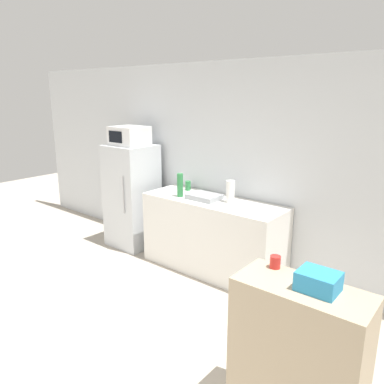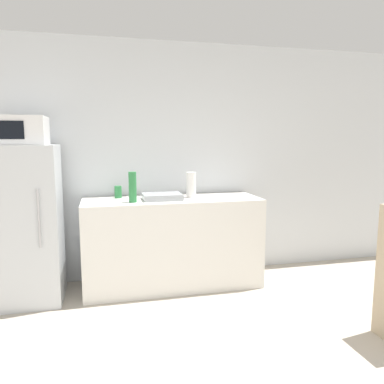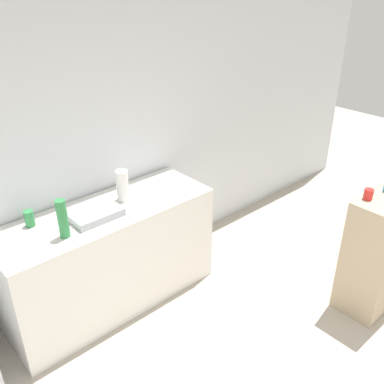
{
  "view_description": "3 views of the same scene",
  "coord_description": "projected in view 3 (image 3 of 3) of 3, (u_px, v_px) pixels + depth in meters",
  "views": [
    {
      "loc": [
        2.64,
        -0.93,
        2.21
      ],
      "look_at": [
        0.18,
        2.09,
        1.18
      ],
      "focal_mm": 35.0,
      "sensor_mm": 36.0,
      "label": 1
    },
    {
      "loc": [
        -0.65,
        -1.13,
        1.55
      ],
      "look_at": [
        0.13,
        2.14,
        1.07
      ],
      "focal_mm": 35.0,
      "sensor_mm": 36.0,
      "label": 2
    },
    {
      "loc": [
        -1.42,
        -0.05,
        2.68
      ],
      "look_at": [
        0.39,
        1.98,
        1.25
      ],
      "focal_mm": 40.0,
      "sensor_mm": 36.0,
      "label": 3
    }
  ],
  "objects": [
    {
      "name": "jar",
      "position": [
        368.0,
        194.0,
        3.37
      ],
      "size": [
        0.07,
        0.07,
        0.09
      ],
      "primitive_type": "cylinder",
      "color": "red",
      "rests_on": "shelf_cabinet"
    },
    {
      "name": "counter",
      "position": [
        110.0,
        257.0,
        3.68
      ],
      "size": [
        1.83,
        0.64,
        0.94
      ],
      "primitive_type": "cube",
      "color": "silver",
      "rests_on": "ground_plane"
    },
    {
      "name": "shelf_cabinet",
      "position": [
        384.0,
        248.0,
        3.71
      ],
      "size": [
        0.84,
        0.39,
        1.05
      ],
      "primitive_type": "cube",
      "color": "tan",
      "rests_on": "ground_plane"
    },
    {
      "name": "bottle_tall",
      "position": [
        63.0,
        219.0,
        3.06
      ],
      "size": [
        0.08,
        0.08,
        0.3
      ],
      "primitive_type": "cylinder",
      "color": "#2D7F42",
      "rests_on": "counter"
    },
    {
      "name": "wall_back",
      "position": [
        73.0,
        157.0,
        3.51
      ],
      "size": [
        8.0,
        0.06,
        2.6
      ],
      "primitive_type": "cube",
      "color": "silver",
      "rests_on": "ground_plane"
    },
    {
      "name": "sink_basin",
      "position": [
        94.0,
        213.0,
        3.36
      ],
      "size": [
        0.4,
        0.3,
        0.06
      ],
      "primitive_type": "cube",
      "color": "#9EA3A8",
      "rests_on": "counter"
    },
    {
      "name": "paper_towel_roll",
      "position": [
        122.0,
        185.0,
        3.56
      ],
      "size": [
        0.1,
        0.1,
        0.27
      ],
      "primitive_type": "cylinder",
      "color": "white",
      "rests_on": "counter"
    },
    {
      "name": "bottle_short",
      "position": [
        29.0,
        218.0,
        3.23
      ],
      "size": [
        0.07,
        0.07,
        0.13
      ],
      "primitive_type": "cylinder",
      "color": "#2D7F42",
      "rests_on": "counter"
    }
  ]
}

